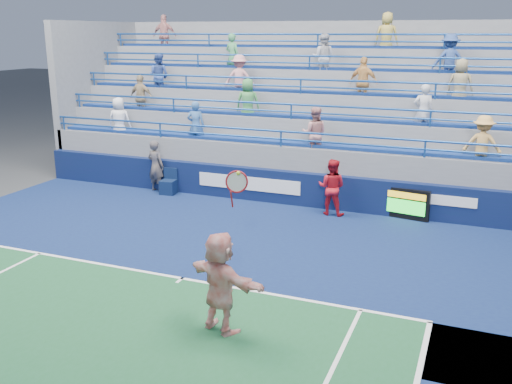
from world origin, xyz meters
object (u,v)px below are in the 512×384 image
at_px(judge_chair, 169,186).
at_px(line_judge, 156,166).
at_px(serve_speed_board, 407,204).
at_px(tennis_player, 220,282).
at_px(ball_girl, 332,187).

bearing_deg(judge_chair, line_judge, 165.34).
distance_m(serve_speed_board, line_judge, 8.61).
relative_size(judge_chair, line_judge, 0.48).
bearing_deg(line_judge, tennis_player, 138.76).
bearing_deg(serve_speed_board, tennis_player, -106.10).
xyz_separation_m(serve_speed_board, judge_chair, (-8.02, -0.26, -0.19)).
xyz_separation_m(judge_chair, tennis_player, (5.69, -7.83, 0.70)).
distance_m(judge_chair, ball_girl, 5.84).
height_order(judge_chair, tennis_player, tennis_player).
relative_size(serve_speed_board, line_judge, 0.74).
distance_m(serve_speed_board, ball_girl, 2.29).
distance_m(judge_chair, tennis_player, 9.70).
relative_size(judge_chair, ball_girl, 0.51).
bearing_deg(line_judge, ball_girl, -172.11).
height_order(judge_chair, line_judge, line_judge).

